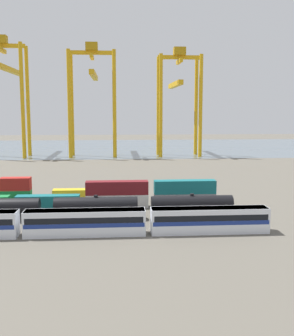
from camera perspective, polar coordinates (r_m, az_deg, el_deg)
ground_plane at (r=123.96m, az=-9.57°, el=-0.98°), size 420.00×420.00×0.00m
harbour_water at (r=217.65m, az=-7.32°, el=2.82°), size 400.00×110.00×0.01m
passenger_train at (r=64.16m, az=-8.46°, el=-7.23°), size 56.37×3.14×3.90m
freight_tank_row at (r=73.93m, az=-13.53°, el=-5.45°), size 64.76×2.83×4.29m
shipping_container_2 at (r=82.78m, az=-13.40°, el=-4.54°), size 12.10×2.44×2.60m
shipping_container_3 at (r=81.73m, az=-4.11°, el=-4.50°), size 12.10×2.44×2.60m
shipping_container_4 at (r=81.21m, az=-4.13°, el=-2.71°), size 12.10×2.44×2.60m
shipping_container_5 at (r=82.83m, az=5.17°, el=-4.35°), size 12.10×2.44×2.60m
shipping_container_6 at (r=82.32m, az=5.19°, el=-2.58°), size 12.10×2.44×2.60m
shipping_container_11 at (r=89.89m, az=-17.46°, el=-3.71°), size 6.04×2.44×2.60m
shipping_container_12 at (r=89.42m, az=-17.52°, el=-2.08°), size 6.04×2.44×2.60m
shipping_container_13 at (r=87.79m, az=-8.82°, el=-3.71°), size 12.10×2.44×2.60m
gantry_crane_west at (r=182.73m, az=-18.88°, el=10.85°), size 18.86×40.33×48.28m
gantry_crane_central at (r=176.93m, az=-7.43°, el=10.82°), size 19.41×37.21×45.97m
gantry_crane_east at (r=178.00m, az=4.29°, el=10.33°), size 17.88×33.27×44.48m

